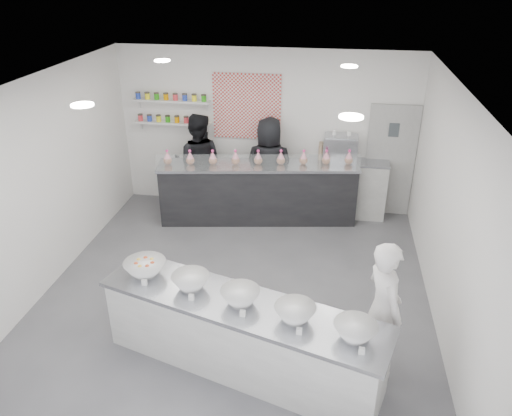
{
  "coord_description": "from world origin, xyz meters",
  "views": [
    {
      "loc": [
        1.24,
        -5.83,
        4.36
      ],
      "look_at": [
        0.23,
        0.4,
        1.2
      ],
      "focal_mm": 35.0,
      "sensor_mm": 36.0,
      "label": 1
    }
  ],
  "objects_px": {
    "espresso_ledge": "(346,188)",
    "espresso_machine": "(340,148)",
    "back_bar": "(258,193)",
    "woman_prep": "(383,309)",
    "staff_left": "(198,163)",
    "prep_counter": "(241,336)",
    "staff_right": "(269,168)"
  },
  "relations": [
    {
      "from": "prep_counter",
      "to": "espresso_ledge",
      "type": "distance_m",
      "value": 4.38
    },
    {
      "from": "prep_counter",
      "to": "woman_prep",
      "type": "relative_size",
      "value": 1.99
    },
    {
      "from": "staff_left",
      "to": "prep_counter",
      "type": "bearing_deg",
      "value": 108.6
    },
    {
      "from": "back_bar",
      "to": "staff_left",
      "type": "height_order",
      "value": "staff_left"
    },
    {
      "from": "woman_prep",
      "to": "staff_left",
      "type": "distance_m",
      "value": 4.92
    },
    {
      "from": "espresso_ledge",
      "to": "prep_counter",
      "type": "bearing_deg",
      "value": -105.87
    },
    {
      "from": "prep_counter",
      "to": "back_bar",
      "type": "xyz_separation_m",
      "value": [
        -0.39,
        3.74,
        0.09
      ]
    },
    {
      "from": "espresso_machine",
      "to": "prep_counter",
      "type": "bearing_deg",
      "value": -103.82
    },
    {
      "from": "prep_counter",
      "to": "espresso_machine",
      "type": "distance_m",
      "value": 4.42
    },
    {
      "from": "espresso_machine",
      "to": "espresso_ledge",
      "type": "bearing_deg",
      "value": 0.0
    },
    {
      "from": "woman_prep",
      "to": "espresso_ledge",
      "type": "bearing_deg",
      "value": -18.72
    },
    {
      "from": "back_bar",
      "to": "woman_prep",
      "type": "relative_size",
      "value": 2.09
    },
    {
      "from": "back_bar",
      "to": "espresso_machine",
      "type": "xyz_separation_m",
      "value": [
        1.42,
        0.47,
        0.76
      ]
    },
    {
      "from": "espresso_machine",
      "to": "staff_right",
      "type": "distance_m",
      "value": 1.34
    },
    {
      "from": "espresso_ledge",
      "to": "espresso_machine",
      "type": "relative_size",
      "value": 2.46
    },
    {
      "from": "espresso_ledge",
      "to": "staff_left",
      "type": "bearing_deg",
      "value": -176.27
    },
    {
      "from": "back_bar",
      "to": "woman_prep",
      "type": "distance_m",
      "value": 4.02
    },
    {
      "from": "prep_counter",
      "to": "woman_prep",
      "type": "distance_m",
      "value": 1.64
    },
    {
      "from": "espresso_machine",
      "to": "woman_prep",
      "type": "relative_size",
      "value": 0.35
    },
    {
      "from": "prep_counter",
      "to": "staff_left",
      "type": "bearing_deg",
      "value": 128.17
    },
    {
      "from": "espresso_machine",
      "to": "staff_right",
      "type": "relative_size",
      "value": 0.32
    },
    {
      "from": "espresso_machine",
      "to": "staff_left",
      "type": "relative_size",
      "value": 0.32
    },
    {
      "from": "back_bar",
      "to": "espresso_machine",
      "type": "distance_m",
      "value": 1.68
    },
    {
      "from": "back_bar",
      "to": "staff_left",
      "type": "relative_size",
      "value": 1.88
    },
    {
      "from": "back_bar",
      "to": "espresso_ledge",
      "type": "relative_size",
      "value": 2.43
    },
    {
      "from": "woman_prep",
      "to": "staff_left",
      "type": "xyz_separation_m",
      "value": [
        -3.14,
        3.79,
        0.09
      ]
    },
    {
      "from": "back_bar",
      "to": "staff_right",
      "type": "distance_m",
      "value": 0.49
    },
    {
      "from": "espresso_machine",
      "to": "staff_right",
      "type": "bearing_deg",
      "value": -170.15
    },
    {
      "from": "prep_counter",
      "to": "back_bar",
      "type": "bearing_deg",
      "value": 112.82
    },
    {
      "from": "prep_counter",
      "to": "staff_left",
      "type": "xyz_separation_m",
      "value": [
        -1.57,
        4.03,
        0.48
      ]
    },
    {
      "from": "prep_counter",
      "to": "espresso_machine",
      "type": "height_order",
      "value": "espresso_machine"
    },
    {
      "from": "espresso_ledge",
      "to": "woman_prep",
      "type": "height_order",
      "value": "woman_prep"
    }
  ]
}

